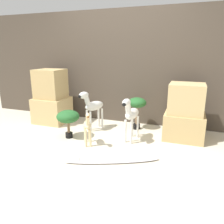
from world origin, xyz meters
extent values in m
plane|color=beige|center=(0.00, 0.00, 0.00)|extent=(14.00, 14.00, 0.00)
cube|color=#473D33|center=(0.00, 1.42, 1.10)|extent=(6.40, 0.08, 2.20)
cube|color=tan|center=(-1.30, 0.87, 0.25)|extent=(0.64, 0.59, 0.51)
cube|color=tan|center=(-1.30, 0.87, 0.79)|extent=(0.53, 0.49, 0.57)
cube|color=tan|center=(1.30, 0.87, 0.22)|extent=(0.64, 0.59, 0.43)
cube|color=tan|center=(1.30, 0.87, 0.68)|extent=(0.55, 0.51, 0.49)
cylinder|color=silver|center=(0.52, 0.35, 0.19)|extent=(0.04, 0.04, 0.38)
cylinder|color=silver|center=(0.42, 0.36, 0.19)|extent=(0.04, 0.04, 0.38)
cylinder|color=silver|center=(0.56, 0.63, 0.19)|extent=(0.04, 0.04, 0.38)
cylinder|color=silver|center=(0.46, 0.64, 0.19)|extent=(0.04, 0.04, 0.38)
ellipsoid|color=silver|center=(0.49, 0.49, 0.45)|extent=(0.22, 0.43, 0.17)
cylinder|color=silver|center=(0.47, 0.32, 0.59)|extent=(0.11, 0.16, 0.23)
ellipsoid|color=silver|center=(0.46, 0.26, 0.69)|extent=(0.13, 0.21, 0.12)
sphere|color=black|center=(0.45, 0.17, 0.68)|extent=(0.06, 0.06, 0.06)
cube|color=black|center=(0.47, 0.32, 0.60)|extent=(0.03, 0.09, 0.19)
cylinder|color=silver|center=(-0.31, 0.62, 0.19)|extent=(0.04, 0.04, 0.38)
cylinder|color=silver|center=(-0.40, 0.66, 0.19)|extent=(0.04, 0.04, 0.38)
cylinder|color=silver|center=(-0.19, 0.88, 0.19)|extent=(0.04, 0.04, 0.38)
cylinder|color=silver|center=(-0.28, 0.93, 0.19)|extent=(0.04, 0.04, 0.38)
ellipsoid|color=silver|center=(-0.30, 0.77, 0.45)|extent=(0.32, 0.44, 0.17)
cylinder|color=silver|center=(-0.37, 0.62, 0.59)|extent=(0.14, 0.17, 0.23)
ellipsoid|color=silver|center=(-0.40, 0.55, 0.69)|extent=(0.18, 0.23, 0.12)
sphere|color=black|center=(-0.43, 0.48, 0.68)|extent=(0.06, 0.06, 0.06)
cube|color=black|center=(-0.37, 0.62, 0.60)|extent=(0.06, 0.09, 0.19)
cylinder|color=beige|center=(-0.04, 0.02, 0.14)|extent=(0.03, 0.03, 0.28)
cylinder|color=beige|center=(-0.09, -0.01, 0.14)|extent=(0.03, 0.03, 0.28)
cylinder|color=beige|center=(-0.13, 0.18, 0.14)|extent=(0.03, 0.03, 0.28)
cylinder|color=beige|center=(-0.19, 0.15, 0.14)|extent=(0.03, 0.03, 0.28)
ellipsoid|color=beige|center=(-0.11, 0.09, 0.32)|extent=(0.23, 0.29, 0.11)
cylinder|color=beige|center=(-0.06, -0.01, 0.44)|extent=(0.11, 0.13, 0.20)
ellipsoid|color=beige|center=(-0.02, -0.06, 0.53)|extent=(0.12, 0.14, 0.07)
sphere|color=brown|center=(0.00, -0.11, 0.52)|extent=(0.04, 0.04, 0.04)
cylinder|color=black|center=(-0.54, 0.23, 0.04)|extent=(0.12, 0.12, 0.09)
cylinder|color=brown|center=(-0.54, 0.23, 0.18)|extent=(0.04, 0.04, 0.18)
ellipsoid|color=#235B28|center=(-0.54, 0.23, 0.38)|extent=(0.38, 0.38, 0.21)
cylinder|color=black|center=(0.44, 1.04, 0.05)|extent=(0.13, 0.13, 0.10)
cylinder|color=brown|center=(0.44, 1.04, 0.26)|extent=(0.04, 0.04, 0.32)
ellipsoid|color=#235B28|center=(0.44, 1.04, 0.51)|extent=(0.34, 0.34, 0.19)
ellipsoid|color=silver|center=(0.44, -0.31, 0.02)|extent=(1.24, 0.67, 0.04)
cone|color=white|center=(0.03, -0.49, 0.06)|extent=(0.07, 0.07, 0.05)
camera|label=1|loc=(1.33, -2.80, 1.44)|focal=35.00mm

